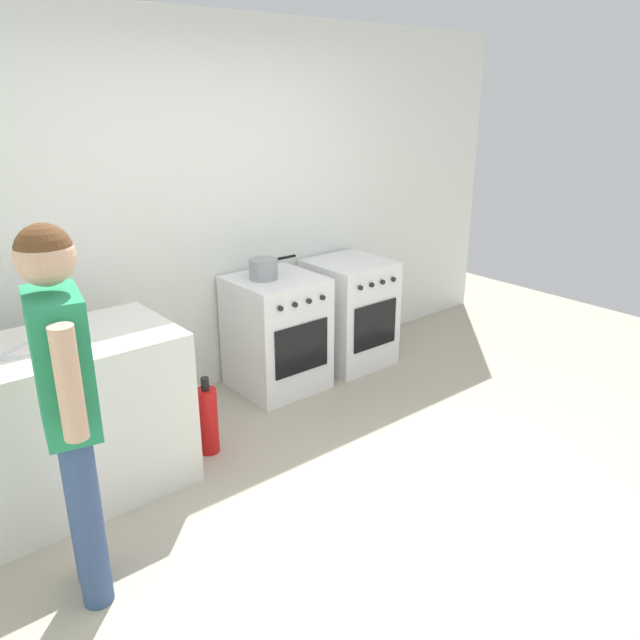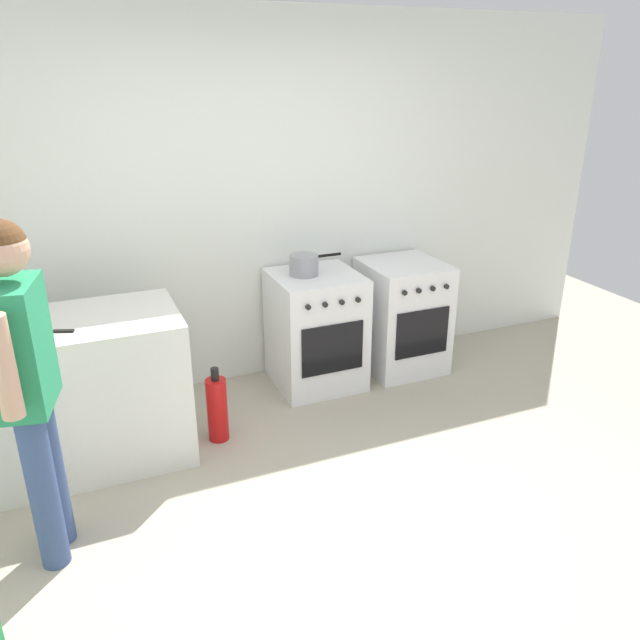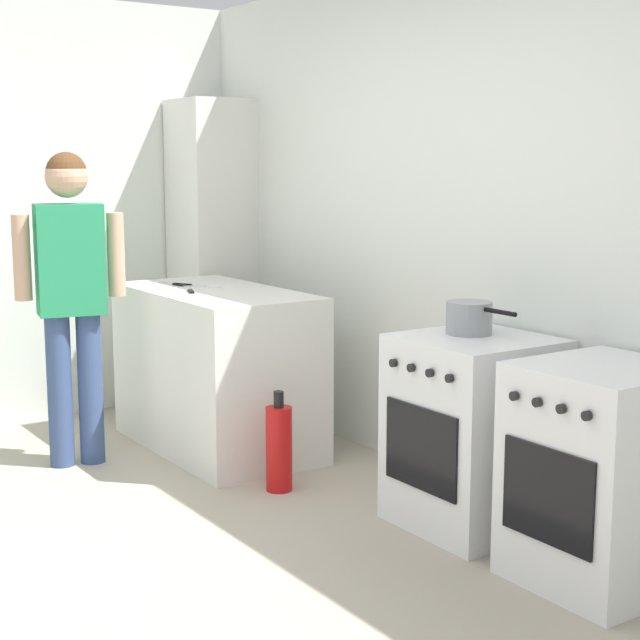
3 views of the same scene
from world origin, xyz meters
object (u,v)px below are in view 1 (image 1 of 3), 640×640
knife_carving (38,355)px  fire_extinguisher (207,420)px  knife_chef (2,355)px  person (65,389)px  oven_right (349,312)px  oven_left (276,333)px  pot (264,269)px

knife_carving → fire_extinguisher: (0.90, 0.03, -0.69)m
knife_chef → fire_extinguisher: (1.03, -0.08, -0.69)m
knife_chef → person: size_ratio=0.17×
person → fire_extinguisher: person is taller
oven_right → oven_left: bearing=180.0°
oven_left → person: size_ratio=0.51×
pot → knife_carving: pot is taller
fire_extinguisher → pot: bearing=32.5°
oven_left → knife_carving: size_ratio=2.65×
knife_chef → knife_carving: (0.14, -0.11, -0.00)m
oven_right → knife_carving: 2.58m
fire_extinguisher → person: bearing=-145.3°
knife_chef → person: 0.76m
knife_carving → pot: bearing=17.5°
pot → person: person is taller
knife_chef → oven_right: bearing=8.6°
oven_right → pot: (-0.80, 0.03, 0.50)m
pot → oven_right: bearing=-2.0°
pot → knife_carving: size_ratio=1.20×
person → knife_carving: bearing=83.3°
pot → fire_extinguisher: pot is taller
oven_right → knife_carving: (-2.49, -0.51, 0.48)m
person → oven_right: bearing=24.2°
knife_chef → knife_carving: 0.17m
oven_left → knife_carving: (-1.77, -0.51, 0.48)m
knife_chef → pot: bearing=13.1°
oven_right → person: person is taller
person → oven_left: bearing=32.0°
oven_right → knife_carving: bearing=-168.5°
oven_left → knife_carving: knife_carving is taller
knife_chef → fire_extinguisher: bearing=-4.4°
oven_left → knife_chef: 2.00m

